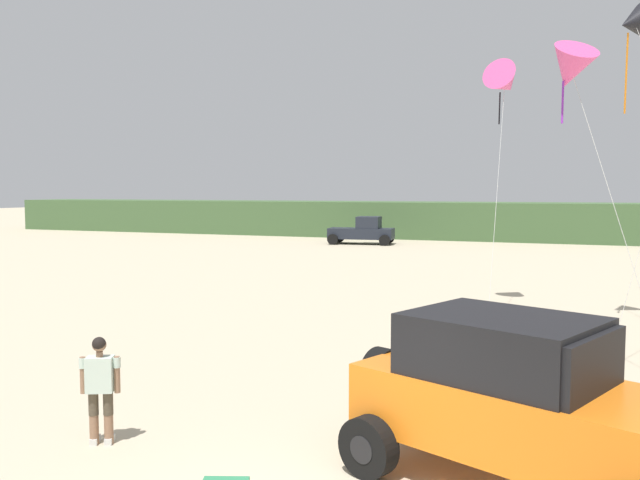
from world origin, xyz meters
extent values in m
cube|color=#426038|center=(-2.52, 46.48, 1.45)|extent=(90.00, 6.05, 2.89)
cube|color=orange|center=(2.35, 2.14, 1.01)|extent=(4.77, 3.39, 0.90)
cube|color=black|center=(2.03, 2.27, 1.86)|extent=(2.80, 2.51, 0.80)
cube|color=black|center=(3.14, 1.81, 1.82)|extent=(0.73, 1.58, 0.72)
cylinder|color=black|center=(0.21, 3.03, 1.11)|extent=(0.57, 0.83, 0.77)
cylinder|color=black|center=(1.13, 3.76, 0.42)|extent=(0.89, 0.60, 0.84)
cylinder|color=black|center=(1.13, 3.76, 0.42)|extent=(0.47, 0.44, 0.38)
cylinder|color=black|center=(0.34, 1.86, 0.42)|extent=(0.89, 0.60, 0.84)
cylinder|color=black|center=(0.34, 1.86, 0.42)|extent=(0.47, 0.44, 0.38)
cylinder|color=#8C664C|center=(-3.91, 1.46, 0.25)|extent=(0.14, 0.14, 0.49)
cylinder|color=#4C4233|center=(-3.91, 1.46, 0.64)|extent=(0.15, 0.15, 0.36)
cube|color=silver|center=(-3.93, 1.50, 0.05)|extent=(0.21, 0.28, 0.10)
cylinder|color=#8C664C|center=(-3.71, 1.55, 0.25)|extent=(0.14, 0.14, 0.49)
cylinder|color=#4C4233|center=(-3.71, 1.55, 0.64)|extent=(0.15, 0.15, 0.36)
cube|color=silver|center=(-3.73, 1.59, 0.05)|extent=(0.21, 0.28, 0.10)
cube|color=silver|center=(-3.81, 1.51, 1.09)|extent=(0.47, 0.40, 0.54)
cylinder|color=#8C664C|center=(-4.04, 1.40, 1.08)|extent=(0.09, 0.09, 0.56)
cylinder|color=silver|center=(-4.04, 1.40, 1.27)|extent=(0.11, 0.11, 0.16)
cylinder|color=#8C664C|center=(-3.58, 1.61, 1.08)|extent=(0.09, 0.09, 0.56)
cylinder|color=silver|center=(-3.58, 1.61, 1.27)|extent=(0.11, 0.11, 0.16)
cylinder|color=#8C664C|center=(-3.81, 1.51, 1.40)|extent=(0.10, 0.10, 0.08)
sphere|color=#8C664C|center=(-3.81, 1.51, 1.54)|extent=(0.21, 0.21, 0.21)
sphere|color=black|center=(-3.80, 1.49, 1.56)|extent=(0.21, 0.21, 0.21)
cube|color=#1E232D|center=(-11.22, 38.41, 0.76)|extent=(4.79, 2.43, 0.76)
cube|color=#1E232D|center=(-10.67, 38.47, 1.56)|extent=(1.80, 1.98, 0.84)
cylinder|color=black|center=(-9.50, 39.67, 0.38)|extent=(0.79, 0.35, 0.76)
cylinder|color=black|center=(-9.26, 37.58, 0.38)|extent=(0.79, 0.35, 0.76)
cylinder|color=black|center=(-13.18, 39.23, 0.38)|extent=(0.79, 0.35, 0.76)
cylinder|color=black|center=(-12.93, 37.15, 0.38)|extent=(0.79, 0.35, 0.76)
cone|color=#E04C93|center=(0.68, 16.01, 7.40)|extent=(1.39, 1.66, 1.51)
cylinder|color=black|center=(0.53, 16.01, 6.56)|extent=(0.05, 0.16, 1.05)
cylinder|color=silver|center=(0.77, 13.33, 3.73)|extent=(0.21, 5.37, 7.36)
cone|color=black|center=(4.27, 13.56, 8.41)|extent=(1.62, 1.39, 1.43)
cylinder|color=orange|center=(4.12, 13.56, 7.06)|extent=(0.05, 0.31, 2.14)
cone|color=#E04C93|center=(2.71, 10.13, 6.71)|extent=(1.32, 1.54, 1.52)
cylinder|color=purple|center=(2.56, 10.13, 5.93)|extent=(0.05, 0.16, 0.99)
cylinder|color=silver|center=(3.73, 9.15, 3.38)|extent=(2.06, 1.98, 6.67)
camera|label=1|loc=(2.82, -6.43, 3.89)|focal=36.82mm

